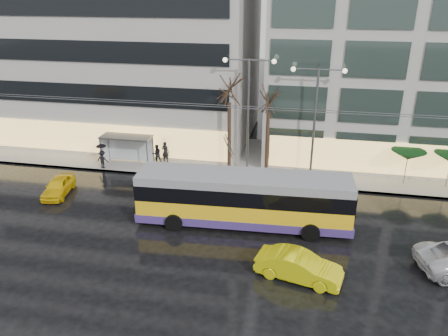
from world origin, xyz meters
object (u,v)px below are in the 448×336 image
(bus_shelter, at_px, (123,143))
(taxi_a, at_px, (58,186))
(trolleybus, at_px, (243,201))
(street_lamp_near, at_px, (248,101))

(bus_shelter, bearing_deg, taxi_a, -111.99)
(trolleybus, distance_m, street_lamp_near, 9.07)
(street_lamp_near, bearing_deg, bus_shelter, -179.37)
(trolleybus, bearing_deg, bus_shelter, 145.38)
(bus_shelter, distance_m, street_lamp_near, 11.14)
(street_lamp_near, relative_size, taxi_a, 2.40)
(trolleybus, distance_m, taxi_a, 13.93)
(bus_shelter, xyz_separation_m, taxi_a, (-2.49, -6.17, -1.32))
(bus_shelter, xyz_separation_m, street_lamp_near, (10.38, 0.11, 4.03))
(trolleybus, xyz_separation_m, bus_shelter, (-11.30, 7.80, 0.30))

